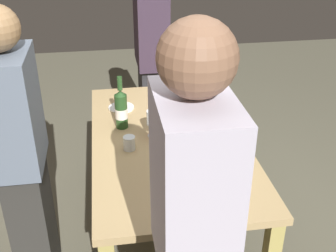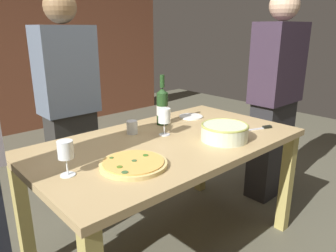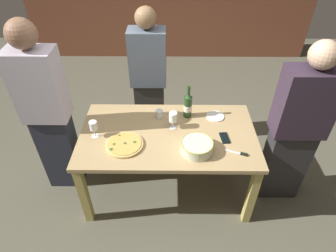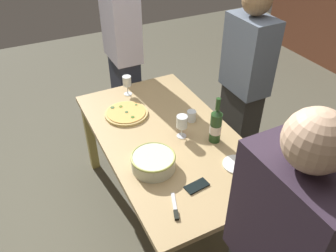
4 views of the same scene
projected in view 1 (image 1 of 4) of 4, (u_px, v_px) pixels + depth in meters
name	position (u px, v px, depth m)	size (l,w,h in m)	color
ground_plane	(168.00, 234.00, 2.93)	(8.00, 8.00, 0.00)	#585645
dining_table	(168.00, 152.00, 2.61)	(1.60, 0.90, 0.75)	tan
pizza	(210.00, 169.00, 2.26)	(0.33, 0.33, 0.03)	#D4B66E
serving_bowl	(196.00, 110.00, 2.79)	(0.28, 0.28, 0.10)	beige
wine_bottle	(121.00, 109.00, 2.63)	(0.08, 0.08, 0.34)	#22441E
wine_glass_near_pizza	(153.00, 119.00, 2.54)	(0.08, 0.08, 0.17)	white
wine_glass_by_bottle	(200.00, 186.00, 1.95)	(0.07, 0.07, 0.16)	white
cup_amber	(129.00, 143.00, 2.44)	(0.07, 0.07, 0.08)	white
side_plate	(121.00, 107.00, 2.93)	(0.17, 0.17, 0.01)	white
cell_phone	(166.00, 102.00, 3.01)	(0.07, 0.14, 0.01)	black
pizza_knife	(190.00, 94.00, 3.12)	(0.19, 0.09, 0.02)	silver
person_host	(152.00, 61.00, 3.51)	(0.45, 0.24, 1.65)	#28272A
person_guest_right	(21.00, 159.00, 2.23)	(0.39, 0.24, 1.62)	#2D2C29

